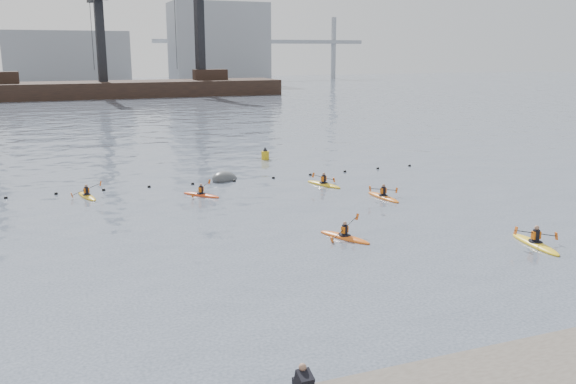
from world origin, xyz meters
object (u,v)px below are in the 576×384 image
at_px(kayaker_1, 535,243).
at_px(kayaker_3, 324,184).
at_px(mooring_buoy, 225,180).
at_px(nav_buoy, 265,155).
at_px(kayaker_2, 201,194).
at_px(kayaker_0, 345,236).
at_px(kayaker_5, 87,196).
at_px(kayaker_4, 383,196).

xyz_separation_m(kayaker_1, kayaker_3, (-3.81, 16.05, -0.01)).
bearing_deg(mooring_buoy, nav_buoy, 51.35).
bearing_deg(mooring_buoy, kayaker_2, -123.30).
distance_m(kayaker_0, kayaker_5, 18.10).
bearing_deg(nav_buoy, kayaker_5, -149.90).
xyz_separation_m(kayaker_1, kayaker_4, (-1.87, 11.21, -0.01)).
distance_m(kayaker_0, kayaker_1, 9.18).
relative_size(kayaker_4, mooring_buoy, 1.32).
height_order(kayaker_0, kayaker_2, kayaker_0).
height_order(kayaker_5, mooring_buoy, kayaker_5).
height_order(kayaker_1, kayaker_3, kayaker_3).
bearing_deg(kayaker_1, kayaker_2, 135.95).
bearing_deg(kayaker_0, kayaker_3, 45.18).
distance_m(kayaker_0, nav_buoy, 23.24).
xyz_separation_m(kayaker_2, kayaker_5, (-6.92, 2.38, 0.00)).
distance_m(mooring_buoy, nav_buoy, 8.94).
bearing_deg(kayaker_5, mooring_buoy, -3.56).
bearing_deg(kayaker_0, kayaker_5, 104.32).
relative_size(kayaker_3, kayaker_5, 1.08).
bearing_deg(kayaker_3, kayaker_1, -96.62).
height_order(kayaker_0, kayaker_3, kayaker_0).
bearing_deg(kayaker_3, nav_buoy, 71.75).
height_order(kayaker_2, kayaker_3, kayaker_3).
xyz_separation_m(kayaker_3, nav_buoy, (-0.34, 11.29, 0.27)).
bearing_deg(kayaker_4, kayaker_5, -27.53).
xyz_separation_m(kayaker_1, nav_buoy, (-4.16, 27.33, 0.26)).
distance_m(kayaker_4, nav_buoy, 16.29).
distance_m(kayaker_2, kayaker_5, 7.32).
xyz_separation_m(kayaker_0, mooring_buoy, (-1.69, 15.93, -0.10)).
bearing_deg(kayaker_3, kayaker_2, 159.77).
relative_size(kayaker_2, kayaker_5, 0.86).
xyz_separation_m(kayaker_5, mooring_buoy, (9.73, 1.90, -0.09)).
bearing_deg(kayaker_1, kayaker_0, 159.20).
relative_size(kayaker_3, kayaker_4, 0.98).
relative_size(kayaker_0, kayaker_5, 1.03).
relative_size(kayaker_5, nav_buoy, 2.45).
relative_size(kayaker_5, mooring_buoy, 1.20).
height_order(kayaker_3, kayaker_4, kayaker_3).
distance_m(kayaker_1, mooring_buoy, 22.56).
bearing_deg(kayaker_5, nav_buoy, 15.51).
bearing_deg(kayaker_4, kayaker_2, -29.69).
bearing_deg(kayaker_3, kayaker_0, -130.00).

